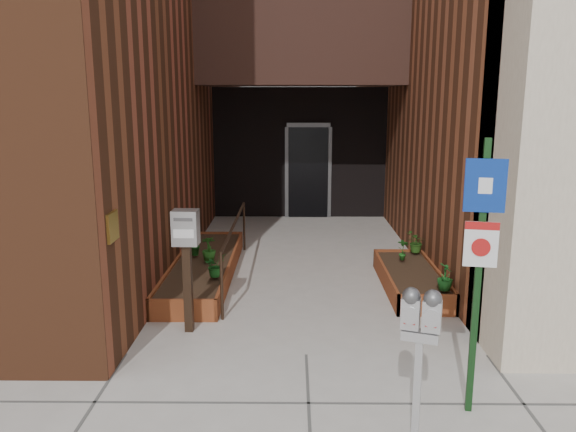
{
  "coord_description": "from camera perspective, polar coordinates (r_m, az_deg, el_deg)",
  "views": [
    {
      "loc": [
        -0.15,
        -5.74,
        2.81
      ],
      "look_at": [
        -0.22,
        1.8,
        1.18
      ],
      "focal_mm": 35.0,
      "sensor_mm": 36.0,
      "label": 1
    }
  ],
  "objects": [
    {
      "name": "ground",
      "position": [
        6.39,
        1.86,
        -13.93
      ],
      "size": [
        80.0,
        80.0,
        0.0
      ],
      "primitive_type": "plane",
      "color": "#9E9991",
      "rests_on": "ground"
    },
    {
      "name": "planter_left",
      "position": [
        8.96,
        -8.53,
        -5.36
      ],
      "size": [
        0.9,
        3.6,
        0.3
      ],
      "color": "brown",
      "rests_on": "ground"
    },
    {
      "name": "planter_right",
      "position": [
        8.55,
        12.37,
        -6.36
      ],
      "size": [
        0.8,
        2.2,
        0.3
      ],
      "color": "brown",
      "rests_on": "ground"
    },
    {
      "name": "handrail",
      "position": [
        8.68,
        -5.45,
        -1.64
      ],
      "size": [
        0.04,
        3.34,
        0.9
      ],
      "color": "black",
      "rests_on": "ground"
    },
    {
      "name": "parking_meter",
      "position": [
        4.53,
        13.31,
        -10.89
      ],
      "size": [
        0.32,
        0.2,
        1.37
      ],
      "color": "#B5B4B7",
      "rests_on": "ground"
    },
    {
      "name": "sign_post",
      "position": [
        5.06,
        18.94,
        -3.28
      ],
      "size": [
        0.34,
        0.11,
        2.47
      ],
      "color": "#123314",
      "rests_on": "ground"
    },
    {
      "name": "payment_dropbox",
      "position": [
        6.72,
        -10.29,
        -2.9
      ],
      "size": [
        0.31,
        0.24,
        1.5
      ],
      "color": "black",
      "rests_on": "ground"
    },
    {
      "name": "shrub_left_a",
      "position": [
        8.01,
        -7.43,
        -4.99
      ],
      "size": [
        0.4,
        0.4,
        0.32
      ],
      "primitive_type": "imported",
      "rotation": [
        0.0,
        0.0,
        0.95
      ],
      "color": "#1A5B1D",
      "rests_on": "planter_left"
    },
    {
      "name": "shrub_left_b",
      "position": [
        9.11,
        -9.45,
        -2.86
      ],
      "size": [
        0.24,
        0.24,
        0.35
      ],
      "primitive_type": "imported",
      "rotation": [
        0.0,
        0.0,
        1.85
      ],
      "color": "#18561A",
      "rests_on": "planter_left"
    },
    {
      "name": "shrub_left_c",
      "position": [
        8.78,
        -8.04,
        -3.28
      ],
      "size": [
        0.26,
        0.26,
        0.38
      ],
      "primitive_type": "imported",
      "rotation": [
        0.0,
        0.0,
        3.42
      ],
      "color": "#215B1A",
      "rests_on": "planter_left"
    },
    {
      "name": "shrub_left_d",
      "position": [
        9.93,
        -9.35,
        -1.45
      ],
      "size": [
        0.29,
        0.29,
        0.4
      ],
      "primitive_type": "imported",
      "rotation": [
        0.0,
        0.0,
        5.36
      ],
      "color": "#2B5D1A",
      "rests_on": "planter_left"
    },
    {
      "name": "shrub_right_a",
      "position": [
        7.67,
        15.68,
        -5.96
      ],
      "size": [
        0.21,
        0.21,
        0.36
      ],
      "primitive_type": "imported",
      "rotation": [
        0.0,
        0.0,
        1.54
      ],
      "color": "#17521B",
      "rests_on": "planter_right"
    },
    {
      "name": "shrub_right_b",
      "position": [
        8.9,
        11.6,
        -3.35
      ],
      "size": [
        0.24,
        0.24,
        0.34
      ],
      "primitive_type": "imported",
      "rotation": [
        0.0,
        0.0,
        2.62
      ],
      "color": "#1D5D1A",
      "rests_on": "planter_right"
    },
    {
      "name": "shrub_right_c",
      "position": [
        9.36,
        12.86,
        -2.63
      ],
      "size": [
        0.43,
        0.43,
        0.34
      ],
      "primitive_type": "imported",
      "rotation": [
        0.0,
        0.0,
        4.02
      ],
      "color": "#265317",
      "rests_on": "planter_right"
    }
  ]
}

